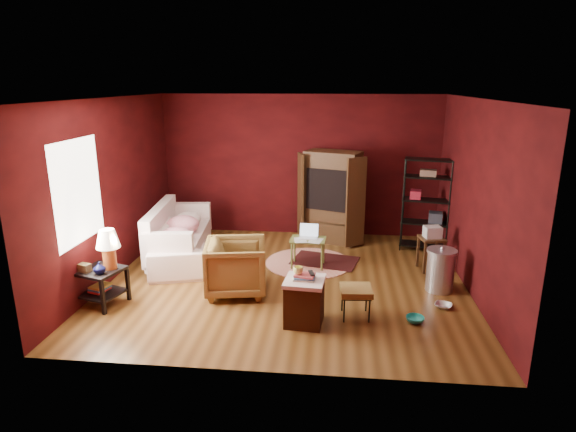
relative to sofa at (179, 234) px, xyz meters
name	(u,v)px	position (x,y,z in m)	size (l,w,h in m)	color
room	(284,194)	(1.95, -0.82, 0.95)	(5.54, 5.04, 2.84)	brown
sofa	(179,234)	(0.00, 0.00, 0.00)	(2.30, 0.67, 0.90)	silver
armchair	(236,265)	(1.30, -1.32, -0.01)	(0.86, 0.80, 0.88)	black
pet_bowl_steel	(444,300)	(4.25, -1.53, -0.33)	(0.23, 0.06, 0.23)	silver
pet_bowl_turquoise	(415,314)	(3.80, -1.99, -0.33)	(0.24, 0.07, 0.24)	#27B7B0
vase	(99,268)	(-0.43, -2.04, 0.15)	(0.16, 0.17, 0.16)	#0C0F3D
mug	(298,269)	(2.28, -2.16, 0.29)	(0.12, 0.10, 0.12)	#F5EF78
side_table	(104,260)	(-0.44, -1.87, 0.20)	(0.68, 0.68, 1.09)	black
sofa_cushions	(177,235)	(-0.04, -0.01, -0.03)	(1.05, 2.14, 0.86)	silver
hamper	(304,300)	(2.36, -2.16, -0.13)	(0.54, 0.54, 0.70)	#3D1D0E
footstool	(356,292)	(3.02, -1.91, -0.09)	(0.44, 0.44, 0.42)	black
rug_round	(309,263)	(2.28, -0.02, -0.44)	(1.62, 1.62, 0.01)	beige
rug_oriental	(325,261)	(2.56, 0.09, -0.43)	(1.24, 0.97, 0.01)	#471313
laptop_desk	(308,242)	(2.28, -0.18, 0.00)	(0.60, 0.48, 0.72)	olive
tv_armoire	(332,195)	(2.64, 1.25, 0.47)	(1.31, 1.01, 1.76)	#482A14
wire_shelving	(427,201)	(4.37, 0.90, 0.49)	(0.89, 0.51, 1.71)	black
small_stand	(432,238)	(4.31, -0.11, 0.11)	(0.44, 0.44, 0.75)	#482A14
trash_can	(440,270)	(4.30, -0.93, -0.12)	(0.59, 0.59, 0.69)	silver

